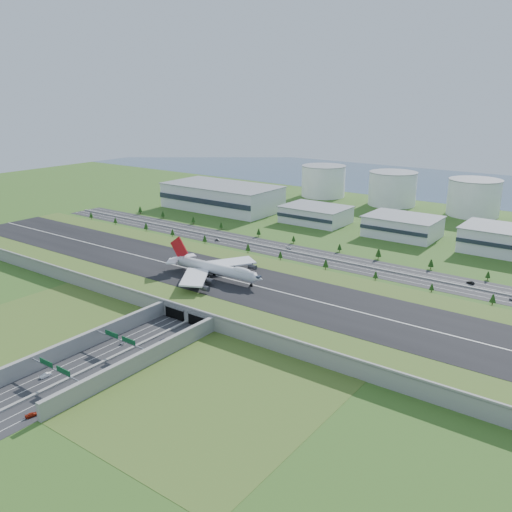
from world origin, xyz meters
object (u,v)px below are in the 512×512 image
Objects in this scene: car_4 at (218,240)px; fuel_tank_a at (323,181)px; boeing_747 at (215,268)px; car_7 at (289,248)px; car_0 at (124,342)px; car_5 at (471,283)px; car_1 at (46,375)px; car_3 at (32,415)px; car_2 at (165,340)px.

fuel_tank_a is at bearing 2.85° from car_4.
car_4 is at bearing 128.04° from boeing_747.
car_4 is 61.97m from car_7.
car_0 is 191.65m from car_4.
fuel_tank_a is 9.60× the size of car_5.
car_1 is at bearing -2.84° from car_5.
car_3 is at bearing -160.17° from car_4.
car_4 is 0.90× the size of car_5.
car_2 is at bearing -152.14° from car_4.
boeing_747 is 14.63× the size of car_0.
car_1 reaches higher than car_2.
fuel_tank_a reaches higher than car_2.
fuel_tank_a reaches higher than car_4.
car_1 is at bearing -30.06° from car_3.
fuel_tank_a is 307.50m from car_5.
car_1 is (9.62, -125.67, -13.38)m from boeing_747.
car_5 is at bearing 112.92° from car_7.
car_3 is (132.69, -459.57, -16.64)m from fuel_tank_a.
car_5 is 0.93× the size of car_7.
car_3 is at bearing 32.36° from car_7.
car_1 is (110.43, -439.06, -16.54)m from fuel_tank_a.
car_0 is at bearing -59.45° from car_3.
car_7 reaches higher than car_3.
car_5 is at bearing 38.69° from boeing_747.
car_5 is at bearing -42.55° from fuel_tank_a.
car_4 is (-82.47, 214.05, -0.03)m from car_1.
car_4 is (-72.85, 88.38, -13.41)m from boeing_747.
fuel_tank_a is 9.84× the size of car_1.
car_0 is 220.94m from car_5.
boeing_747 is 150.22m from car_3.
car_0 reaches higher than car_7.
car_2 reaches higher than car_3.
fuel_tank_a reaches higher than car_5.
car_4 is at bearing 102.15° from car_0.
car_3 is at bearing -73.90° from fuel_tank_a.
fuel_tank_a is 227.34m from car_4.
car_7 is (-24.51, 187.68, -0.03)m from car_0.
car_7 is (-39.52, 174.29, 0.03)m from car_2.
car_3 is at bearing -86.05° from car_0.
car_0 is at bearing 29.65° from car_7.
boeing_747 is 12.83× the size of car_2.
car_3 is 268.72m from car_5.
car_1 is 30.27m from car_3.
car_1 is 0.90× the size of car_2.
car_3 is (31.88, -146.18, -13.48)m from boeing_747.
boeing_747 is (100.81, -313.39, -3.17)m from fuel_tank_a.
boeing_747 reaches higher than car_3.
boeing_747 is 76.33m from car_2.
boeing_747 is at bearing -65.09° from car_3.
boeing_747 is 85.50m from car_0.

